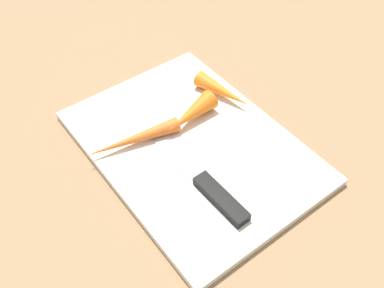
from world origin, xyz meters
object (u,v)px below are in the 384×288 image
knife (214,192)px  carrot_medium (223,91)px  carrot_longest (133,140)px  cutting_board (192,147)px  carrot_shortest (190,114)px

knife → carrot_medium: carrot_medium is taller
carrot_longest → carrot_medium: size_ratio=1.43×
cutting_board → carrot_medium: size_ratio=3.61×
carrot_longest → carrot_medium: 0.17m
carrot_longest → knife: bearing=116.2°
cutting_board → carrot_shortest: bearing=-34.2°
cutting_board → carrot_medium: 0.11m
carrot_medium → carrot_longest: bearing=-103.0°
cutting_board → knife: 0.10m
carrot_shortest → carrot_medium: (0.01, -0.07, -0.00)m
carrot_shortest → knife: bearing=55.6°
cutting_board → knife: (-0.09, 0.03, 0.01)m
carrot_shortest → carrot_longest: (0.01, 0.09, -0.00)m
cutting_board → carrot_longest: carrot_longest is taller
knife → carrot_longest: (0.14, 0.04, 0.01)m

